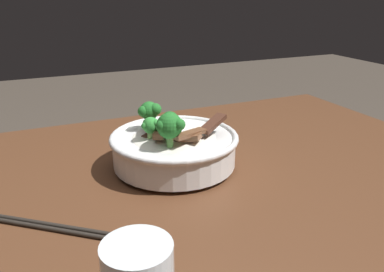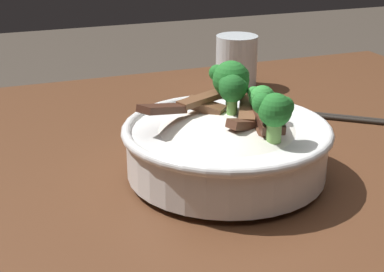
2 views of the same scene
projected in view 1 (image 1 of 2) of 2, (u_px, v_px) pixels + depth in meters
name	position (u px, v px, depth m)	size (l,w,h in m)	color
dining_table	(197.00, 244.00, 0.78)	(1.20, 0.85, 0.80)	#56331E
rice_bowl	(174.00, 145.00, 0.77)	(0.25, 0.25, 0.13)	white
chopsticks_pair	(38.00, 225.00, 0.59)	(0.19, 0.16, 0.01)	#28231E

